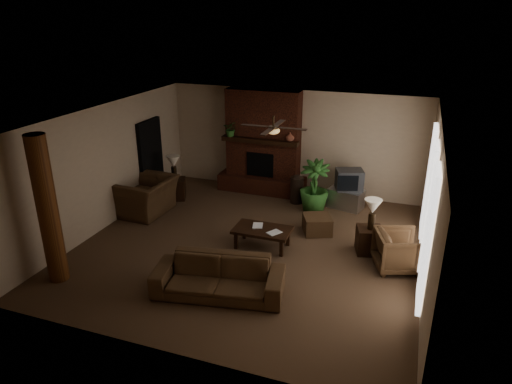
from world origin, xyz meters
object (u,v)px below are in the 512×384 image
at_px(armchair_right, 399,249).
at_px(log_column, 48,211).
at_px(side_table_right, 369,240).
at_px(side_table_left, 176,189).
at_px(coffee_table, 262,231).
at_px(ottoman, 317,224).
at_px(lamp_right, 373,209).
at_px(lamp_left, 173,163).
at_px(armchair_left, 146,190).
at_px(floor_vase, 297,187).
at_px(sofa, 218,272).
at_px(floor_plant, 314,197).
at_px(tv_stand, 346,199).

bearing_deg(armchair_right, log_column, 93.29).
bearing_deg(armchair_right, side_table_right, 31.91).
bearing_deg(side_table_left, armchair_right, -16.83).
bearing_deg(coffee_table, ottoman, 48.17).
bearing_deg(lamp_right, side_table_right, 119.94).
bearing_deg(log_column, lamp_left, 88.01).
bearing_deg(armchair_left, side_table_right, 90.08).
bearing_deg(lamp_right, floor_vase, 135.03).
bearing_deg(floor_vase, ottoman, -60.14).
bearing_deg(sofa, side_table_right, 35.97).
bearing_deg(sofa, floor_plant, 69.32).
height_order(coffee_table, ottoman, coffee_table).
bearing_deg(armchair_right, lamp_right, 32.71).
xyz_separation_m(armchair_right, coffee_table, (-2.77, -0.05, -0.05)).
bearing_deg(lamp_right, sofa, -134.20).
bearing_deg(log_column, side_table_left, 88.01).
relative_size(sofa, armchair_right, 2.68).
relative_size(coffee_table, ottoman, 2.00).
distance_m(armchair_left, armchair_right, 6.09).
xyz_separation_m(armchair_right, ottoman, (-1.81, 1.02, -0.23)).
height_order(sofa, side_table_right, sofa).
xyz_separation_m(coffee_table, side_table_left, (-3.07, 1.81, -0.10)).
xyz_separation_m(tv_stand, lamp_right, (0.84, -2.20, 0.75)).
height_order(armchair_right, floor_vase, armchair_right).
bearing_deg(side_table_right, floor_vase, 135.17).
bearing_deg(log_column, sofa, 10.23).
height_order(armchair_right, side_table_left, armchair_right).
bearing_deg(floor_plant, tv_stand, 31.07).
relative_size(floor_plant, side_table_right, 2.37).
height_order(log_column, ottoman, log_column).
distance_m(tv_stand, lamp_right, 2.47).
bearing_deg(tv_stand, side_table_right, -54.89).
distance_m(armchair_right, ottoman, 2.09).
height_order(armchair_left, lamp_right, lamp_right).
bearing_deg(side_table_left, log_column, -91.99).
xyz_separation_m(sofa, floor_plant, (0.76, 4.16, -0.08)).
height_order(sofa, ottoman, sofa).
relative_size(ottoman, lamp_right, 0.92).
bearing_deg(floor_plant, coffee_table, -104.71).
bearing_deg(armchair_left, log_column, 3.47).
relative_size(log_column, floor_vase, 3.64).
height_order(lamp_left, side_table_right, lamp_left).
bearing_deg(tv_stand, side_table_left, -154.28).
height_order(coffee_table, floor_plant, floor_plant).
xyz_separation_m(log_column, ottoman, (4.17, 3.52, -1.20)).
distance_m(tv_stand, floor_vase, 1.29).
xyz_separation_m(tv_stand, side_table_right, (0.83, -2.17, 0.03)).
xyz_separation_m(coffee_table, lamp_left, (-3.07, 1.79, 0.63)).
xyz_separation_m(sofa, floor_vase, (0.23, 4.52, -0.02)).
distance_m(coffee_table, lamp_left, 3.61).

